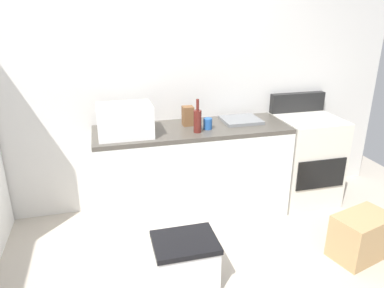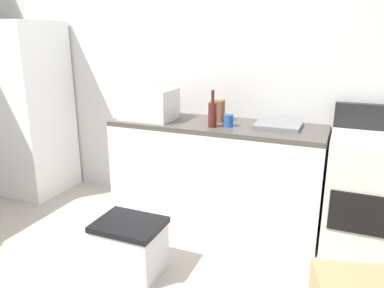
{
  "view_description": "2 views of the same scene",
  "coord_description": "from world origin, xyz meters",
  "px_view_note": "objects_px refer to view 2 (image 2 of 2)",
  "views": [
    {
      "loc": [
        -0.49,
        -1.86,
        1.92
      ],
      "look_at": [
        0.24,
        0.95,
        0.83
      ],
      "focal_mm": 33.62,
      "sensor_mm": 36.0,
      "label": 1
    },
    {
      "loc": [
        1.28,
        -1.72,
        1.61
      ],
      "look_at": [
        0.17,
        0.96,
        0.77
      ],
      "focal_mm": 34.79,
      "sensor_mm": 36.0,
      "label": 2
    }
  ],
  "objects_px": {
    "refrigerator": "(28,109)",
    "knife_block": "(218,111)",
    "storage_bin": "(130,246)",
    "wine_bottle": "(212,114)",
    "coffee_mug": "(228,120)",
    "stove_oven": "(368,192)",
    "microwave": "(148,104)"
  },
  "relations": [
    {
      "from": "refrigerator",
      "to": "stove_oven",
      "type": "relative_size",
      "value": 1.59
    },
    {
      "from": "wine_bottle",
      "to": "stove_oven",
      "type": "bearing_deg",
      "value": 6.94
    },
    {
      "from": "stove_oven",
      "to": "coffee_mug",
      "type": "bearing_deg",
      "value": -175.73
    },
    {
      "from": "refrigerator",
      "to": "wine_bottle",
      "type": "distance_m",
      "value": 2.07
    },
    {
      "from": "wine_bottle",
      "to": "knife_block",
      "type": "xyz_separation_m",
      "value": [
        -0.03,
        0.22,
        -0.02
      ]
    },
    {
      "from": "refrigerator",
      "to": "stove_oven",
      "type": "bearing_deg",
      "value": 0.97
    },
    {
      "from": "stove_oven",
      "to": "microwave",
      "type": "height_order",
      "value": "microwave"
    },
    {
      "from": "knife_block",
      "to": "microwave",
      "type": "bearing_deg",
      "value": -165.61
    },
    {
      "from": "storage_bin",
      "to": "wine_bottle",
      "type": "bearing_deg",
      "value": 68.82
    },
    {
      "from": "refrigerator",
      "to": "storage_bin",
      "type": "bearing_deg",
      "value": -27.38
    },
    {
      "from": "refrigerator",
      "to": "knife_block",
      "type": "height_order",
      "value": "refrigerator"
    },
    {
      "from": "microwave",
      "to": "wine_bottle",
      "type": "distance_m",
      "value": 0.63
    },
    {
      "from": "wine_bottle",
      "to": "storage_bin",
      "type": "height_order",
      "value": "wine_bottle"
    },
    {
      "from": "storage_bin",
      "to": "microwave",
      "type": "bearing_deg",
      "value": 109.2
    },
    {
      "from": "refrigerator",
      "to": "coffee_mug",
      "type": "xyz_separation_m",
      "value": [
        2.18,
        -0.03,
        0.07
      ]
    },
    {
      "from": "refrigerator",
      "to": "knife_block",
      "type": "distance_m",
      "value": 2.04
    },
    {
      "from": "coffee_mug",
      "to": "storage_bin",
      "type": "height_order",
      "value": "coffee_mug"
    },
    {
      "from": "wine_bottle",
      "to": "coffee_mug",
      "type": "distance_m",
      "value": 0.14
    },
    {
      "from": "knife_block",
      "to": "storage_bin",
      "type": "bearing_deg",
      "value": -105.29
    },
    {
      "from": "refrigerator",
      "to": "stove_oven",
      "type": "xyz_separation_m",
      "value": [
        3.27,
        0.06,
        -0.41
      ]
    },
    {
      "from": "refrigerator",
      "to": "microwave",
      "type": "bearing_deg",
      "value": -0.8
    },
    {
      "from": "stove_oven",
      "to": "microwave",
      "type": "relative_size",
      "value": 2.39
    },
    {
      "from": "stove_oven",
      "to": "knife_block",
      "type": "relative_size",
      "value": 6.11
    },
    {
      "from": "coffee_mug",
      "to": "wine_bottle",
      "type": "bearing_deg",
      "value": -150.2
    },
    {
      "from": "refrigerator",
      "to": "storage_bin",
      "type": "xyz_separation_m",
      "value": [
        1.75,
        -0.9,
        -0.68
      ]
    },
    {
      "from": "microwave",
      "to": "wine_bottle",
      "type": "xyz_separation_m",
      "value": [
        0.62,
        -0.07,
        -0.03
      ]
    },
    {
      "from": "stove_oven",
      "to": "knife_block",
      "type": "bearing_deg",
      "value": 176.46
    },
    {
      "from": "microwave",
      "to": "knife_block",
      "type": "xyz_separation_m",
      "value": [
        0.59,
        0.15,
        -0.05
      ]
    },
    {
      "from": "stove_oven",
      "to": "microwave",
      "type": "distance_m",
      "value": 1.92
    },
    {
      "from": "microwave",
      "to": "coffee_mug",
      "type": "bearing_deg",
      "value": -0.49
    },
    {
      "from": "stove_oven",
      "to": "microwave",
      "type": "xyz_separation_m",
      "value": [
        -1.83,
        -0.08,
        0.57
      ]
    },
    {
      "from": "storage_bin",
      "to": "coffee_mug",
      "type": "bearing_deg",
      "value": 63.95
    }
  ]
}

